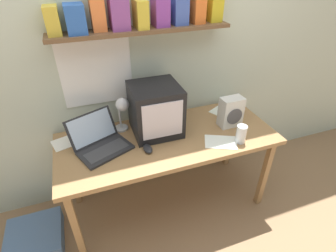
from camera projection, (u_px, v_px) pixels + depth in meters
name	position (u px, v px, depth m)	size (l,w,h in m)	color
ground_plane	(168.00, 201.00, 2.36)	(12.00, 12.00, 0.00)	#95704F
back_wall	(149.00, 43.00, 1.94)	(5.60, 0.24, 2.60)	beige
corner_desk	(168.00, 144.00, 2.00)	(1.63, 0.68, 0.72)	#9F7447
crt_monitor	(156.00, 110.00, 1.93)	(0.36, 0.36, 0.37)	black
laptop	(99.00, 140.00, 1.83)	(0.44, 0.42, 0.22)	#232326
desk_lamp	(122.00, 109.00, 1.91)	(0.12, 0.16, 0.29)	silver
juice_glass	(241.00, 135.00, 1.88)	(0.07, 0.07, 0.14)	white
space_heater	(231.00, 112.00, 2.04)	(0.18, 0.12, 0.24)	silver
computer_mouse	(148.00, 149.00, 1.82)	(0.06, 0.11, 0.03)	#232326
loose_paper_near_monitor	(221.00, 142.00, 1.91)	(0.27, 0.24, 0.00)	white
open_notebook	(227.00, 110.00, 2.29)	(0.33, 0.31, 0.00)	silver
loose_paper_near_laptop	(71.00, 140.00, 1.92)	(0.29, 0.22, 0.00)	white
floor_cushion	(35.00, 238.00, 1.98)	(0.40, 0.40, 0.13)	#516F99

